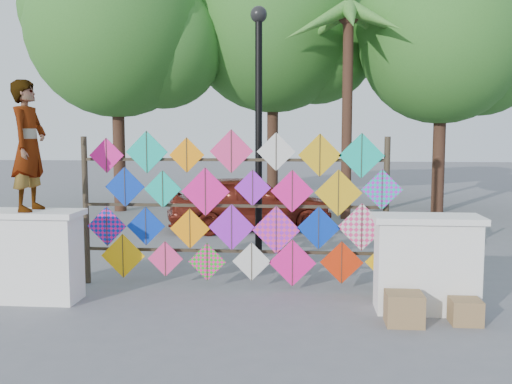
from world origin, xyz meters
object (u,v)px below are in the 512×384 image
(vendor_woman, at_px, (29,146))
(sedan, at_px, (250,202))
(lamppost, at_px, (259,113))
(kite_rack, at_px, (240,209))

(vendor_woman, bearing_deg, sedan, -19.86)
(sedan, bearing_deg, vendor_woman, 143.23)
(sedan, relative_size, lamppost, 0.89)
(lamppost, bearing_deg, vendor_woman, -143.56)
(sedan, bearing_deg, kite_rack, 168.75)
(sedan, bearing_deg, lamppost, 172.52)
(kite_rack, xyz_separation_m, sedan, (-0.38, 5.26, -0.53))
(sedan, height_order, lamppost, lamppost)
(vendor_woman, relative_size, sedan, 0.45)
(kite_rack, distance_m, sedan, 5.30)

